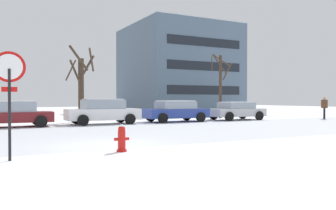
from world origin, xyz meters
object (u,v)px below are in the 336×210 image
at_px(fire_hydrant, 122,138).
at_px(pedestrian_crossing, 324,106).
at_px(parked_car_silver, 236,110).
at_px(parked_car_blue, 176,111).
at_px(stop_sign, 9,84).
at_px(parked_car_maroon, 14,114).
at_px(parked_car_white, 103,111).

relative_size(fire_hydrant, pedestrian_crossing, 0.46).
bearing_deg(parked_car_silver, parked_car_blue, 177.81).
relative_size(stop_sign, fire_hydrant, 3.41).
relative_size(stop_sign, parked_car_blue, 0.62).
distance_m(parked_car_maroon, parked_car_white, 5.00).
xyz_separation_m(fire_hydrant, parked_car_maroon, (-2.05, 11.20, 0.33)).
xyz_separation_m(stop_sign, pedestrian_crossing, (22.69, 8.86, -0.90)).
bearing_deg(parked_car_white, parked_car_blue, -1.17).
bearing_deg(pedestrian_crossing, parked_car_maroon, 173.41).
distance_m(parked_car_blue, pedestrian_crossing, 12.00).
relative_size(fire_hydrant, parked_car_blue, 0.18).
distance_m(stop_sign, parked_car_maroon, 11.47).
height_order(parked_car_silver, pedestrian_crossing, pedestrian_crossing).
xyz_separation_m(fire_hydrant, parked_car_white, (2.96, 11.20, 0.38)).
height_order(parked_car_maroon, parked_car_white, parked_car_white).
bearing_deg(parked_car_white, stop_sign, -117.52).
bearing_deg(stop_sign, parked_car_white, 62.48).
bearing_deg(parked_car_white, fire_hydrant, -104.79).
distance_m(fire_hydrant, parked_car_silver, 16.94).
bearing_deg(pedestrian_crossing, parked_car_silver, 161.78).
height_order(stop_sign, parked_car_blue, stop_sign).
distance_m(stop_sign, fire_hydrant, 3.33).
bearing_deg(fire_hydrant, parked_car_white, 75.21).
bearing_deg(parked_car_maroon, stop_sign, -94.64).
height_order(stop_sign, parked_car_white, stop_sign).
bearing_deg(fire_hydrant, pedestrian_crossing, 23.77).
xyz_separation_m(parked_car_silver, pedestrian_crossing, (6.75, -2.22, 0.30)).
relative_size(parked_car_maroon, parked_car_white, 0.91).
bearing_deg(parked_car_maroon, parked_car_white, 0.01).
bearing_deg(parked_car_maroon, parked_car_blue, -0.58).
distance_m(parked_car_white, parked_car_silver, 10.01).
bearing_deg(pedestrian_crossing, parked_car_blue, 168.40).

